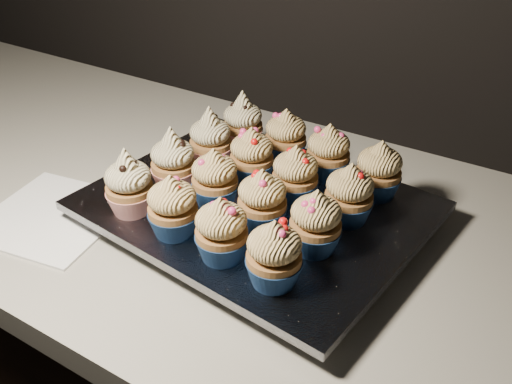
% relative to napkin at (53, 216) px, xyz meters
% --- Properties ---
extents(worktop, '(2.44, 0.64, 0.04)m').
position_rel_napkin_xyz_m(worktop, '(0.11, 0.16, -0.02)').
color(worktop, beige).
rests_on(worktop, cabinet).
extents(napkin, '(0.21, 0.21, 0.00)m').
position_rel_napkin_xyz_m(napkin, '(0.00, 0.00, 0.00)').
color(napkin, white).
rests_on(napkin, worktop).
extents(baking_tray, '(0.43, 0.34, 0.02)m').
position_rel_napkin_xyz_m(baking_tray, '(0.25, 0.14, 0.01)').
color(baking_tray, black).
rests_on(baking_tray, worktop).
extents(foil_lining, '(0.46, 0.38, 0.01)m').
position_rel_napkin_xyz_m(foil_lining, '(0.25, 0.14, 0.03)').
color(foil_lining, silver).
rests_on(foil_lining, baking_tray).
extents(cupcake_0, '(0.06, 0.06, 0.10)m').
position_rel_napkin_xyz_m(cupcake_0, '(0.12, 0.04, 0.07)').
color(cupcake_0, '#B31F18').
rests_on(cupcake_0, foil_lining).
extents(cupcake_1, '(0.06, 0.06, 0.08)m').
position_rel_napkin_xyz_m(cupcake_1, '(0.20, 0.03, 0.07)').
color(cupcake_1, navy).
rests_on(cupcake_1, foil_lining).
extents(cupcake_2, '(0.06, 0.06, 0.08)m').
position_rel_napkin_xyz_m(cupcake_2, '(0.28, 0.02, 0.07)').
color(cupcake_2, navy).
rests_on(cupcake_2, foil_lining).
extents(cupcake_3, '(0.06, 0.06, 0.08)m').
position_rel_napkin_xyz_m(cupcake_3, '(0.35, 0.01, 0.07)').
color(cupcake_3, navy).
rests_on(cupcake_3, foil_lining).
extents(cupcake_4, '(0.06, 0.06, 0.10)m').
position_rel_napkin_xyz_m(cupcake_4, '(0.13, 0.11, 0.07)').
color(cupcake_4, '#B31F18').
rests_on(cupcake_4, foil_lining).
extents(cupcake_5, '(0.06, 0.06, 0.08)m').
position_rel_napkin_xyz_m(cupcake_5, '(0.20, 0.11, 0.07)').
color(cupcake_5, navy).
rests_on(cupcake_5, foil_lining).
extents(cupcake_6, '(0.06, 0.06, 0.08)m').
position_rel_napkin_xyz_m(cupcake_6, '(0.28, 0.10, 0.07)').
color(cupcake_6, navy).
rests_on(cupcake_6, foil_lining).
extents(cupcake_7, '(0.06, 0.06, 0.08)m').
position_rel_napkin_xyz_m(cupcake_7, '(0.36, 0.09, 0.07)').
color(cupcake_7, navy).
rests_on(cupcake_7, foil_lining).
extents(cupcake_8, '(0.06, 0.06, 0.10)m').
position_rel_napkin_xyz_m(cupcake_8, '(0.14, 0.19, 0.07)').
color(cupcake_8, '#B31F18').
rests_on(cupcake_8, foil_lining).
extents(cupcake_9, '(0.06, 0.06, 0.08)m').
position_rel_napkin_xyz_m(cupcake_9, '(0.21, 0.19, 0.07)').
color(cupcake_9, navy).
rests_on(cupcake_9, foil_lining).
extents(cupcake_10, '(0.06, 0.06, 0.08)m').
position_rel_napkin_xyz_m(cupcake_10, '(0.29, 0.17, 0.07)').
color(cupcake_10, navy).
rests_on(cupcake_10, foil_lining).
extents(cupcake_11, '(0.06, 0.06, 0.08)m').
position_rel_napkin_xyz_m(cupcake_11, '(0.37, 0.17, 0.07)').
color(cupcake_11, navy).
rests_on(cupcake_11, foil_lining).
extents(cupcake_12, '(0.06, 0.06, 0.10)m').
position_rel_napkin_xyz_m(cupcake_12, '(0.15, 0.27, 0.07)').
color(cupcake_12, '#B31F18').
rests_on(cupcake_12, foil_lining).
extents(cupcake_13, '(0.06, 0.06, 0.08)m').
position_rel_napkin_xyz_m(cupcake_13, '(0.22, 0.26, 0.07)').
color(cupcake_13, navy).
rests_on(cupcake_13, foil_lining).
extents(cupcake_14, '(0.06, 0.06, 0.08)m').
position_rel_napkin_xyz_m(cupcake_14, '(0.30, 0.25, 0.07)').
color(cupcake_14, navy).
rests_on(cupcake_14, foil_lining).
extents(cupcake_15, '(0.06, 0.06, 0.08)m').
position_rel_napkin_xyz_m(cupcake_15, '(0.38, 0.24, 0.07)').
color(cupcake_15, navy).
rests_on(cupcake_15, foil_lining).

